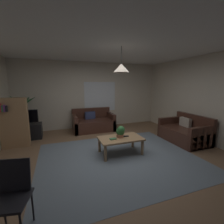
{
  "coord_description": "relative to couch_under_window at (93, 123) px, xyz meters",
  "views": [
    {
      "loc": [
        -1.34,
        -3.42,
        1.77
      ],
      "look_at": [
        0.0,
        0.3,
        1.05
      ],
      "focal_mm": 24.78,
      "sensor_mm": 36.0,
      "label": 1
    }
  ],
  "objects": [
    {
      "name": "window_pane",
      "position": [
        0.42,
        0.51,
        0.98
      ],
      "size": [
        1.31,
        0.01,
        1.19
      ],
      "primitive_type": "cube",
      "color": "white"
    },
    {
      "name": "couch_right_side",
      "position": [
        2.4,
        -2.12,
        0.0
      ],
      "size": [
        0.9,
        1.39,
        0.82
      ],
      "rotation": [
        0.0,
        0.0,
        -1.57
      ],
      "color": "#47281E",
      "rests_on": "ground"
    },
    {
      "name": "tv_stand",
      "position": [
        -2.25,
        -0.24,
        -0.02
      ],
      "size": [
        0.9,
        0.44,
        0.5
      ],
      "primitive_type": "cube",
      "color": "black",
      "rests_on": "ground"
    },
    {
      "name": "ceiling",
      "position": [
        0.06,
        -2.27,
        2.36
      ],
      "size": [
        5.71,
        5.56,
        0.02
      ],
      "primitive_type": "cube",
      "color": "white"
    },
    {
      "name": "potted_palm_corner",
      "position": [
        -2.37,
        0.29,
        0.37
      ],
      "size": [
        0.9,
        0.8,
        1.44
      ],
      "color": "#4C4C51",
      "rests_on": "ground"
    },
    {
      "name": "coffee_table",
      "position": [
        0.19,
        -2.25,
        0.09
      ],
      "size": [
        1.09,
        0.64,
        0.43
      ],
      "color": "#A87F56",
      "rests_on": "ground"
    },
    {
      "name": "book_on_table_0",
      "position": [
        -0.03,
        -2.29,
        0.17
      ],
      "size": [
        0.16,
        0.1,
        0.02
      ],
      "primitive_type": "cube",
      "rotation": [
        0.0,
        0.0,
        0.06
      ],
      "color": "#387247",
      "rests_on": "coffee_table"
    },
    {
      "name": "remote_on_table_0",
      "position": [
        0.34,
        -2.21,
        0.16
      ],
      "size": [
        0.17,
        0.08,
        0.02
      ],
      "primitive_type": "cube",
      "rotation": [
        0.0,
        0.0,
        4.52
      ],
      "color": "black",
      "rests_on": "coffee_table"
    },
    {
      "name": "wall_right",
      "position": [
        2.94,
        -2.27,
        1.04
      ],
      "size": [
        0.06,
        5.56,
        2.62
      ],
      "primitive_type": "cube",
      "color": "beige",
      "rests_on": "ground"
    },
    {
      "name": "couch_under_window",
      "position": [
        0.0,
        0.0,
        0.0
      ],
      "size": [
        1.52,
        0.9,
        0.82
      ],
      "color": "#47281E",
      "rests_on": "ground"
    },
    {
      "name": "floor",
      "position": [
        0.06,
        -2.27,
        -0.28
      ],
      "size": [
        5.71,
        5.56,
        0.02
      ],
      "primitive_type": "cube",
      "color": "brown",
      "rests_on": "ground"
    },
    {
      "name": "folding_chair",
      "position": [
        -1.85,
        -3.77,
        0.23
      ],
      "size": [
        0.47,
        0.49,
        0.87
      ],
      "color": "black",
      "rests_on": "ground"
    },
    {
      "name": "wall_back",
      "position": [
        0.06,
        0.54,
        1.04
      ],
      "size": [
        5.83,
        0.06,
        2.62
      ],
      "primitive_type": "cube",
      "color": "beige",
      "rests_on": "ground"
    },
    {
      "name": "pendant_lamp",
      "position": [
        0.19,
        -2.25,
        1.86
      ],
      "size": [
        0.38,
        0.38,
        0.59
      ],
      "color": "black"
    },
    {
      "name": "bookshelf_corner",
      "position": [
        -2.43,
        -0.84,
        0.44
      ],
      "size": [
        0.7,
        0.31,
        1.4
      ],
      "color": "#A87F56",
      "rests_on": "ground"
    },
    {
      "name": "potted_plant_on_table",
      "position": [
        0.2,
        -2.22,
        0.31
      ],
      "size": [
        0.22,
        0.23,
        0.3
      ],
      "color": "#B77051",
      "rests_on": "coffee_table"
    },
    {
      "name": "tv",
      "position": [
        -2.25,
        -0.26,
        0.46
      ],
      "size": [
        0.73,
        0.16,
        0.46
      ],
      "color": "black",
      "rests_on": "tv_stand"
    },
    {
      "name": "rug",
      "position": [
        0.06,
        -2.47,
        -0.27
      ],
      "size": [
        3.71,
        3.06,
        0.01
      ],
      "primitive_type": "cube",
      "color": "slate",
      "rests_on": "ground"
    }
  ]
}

